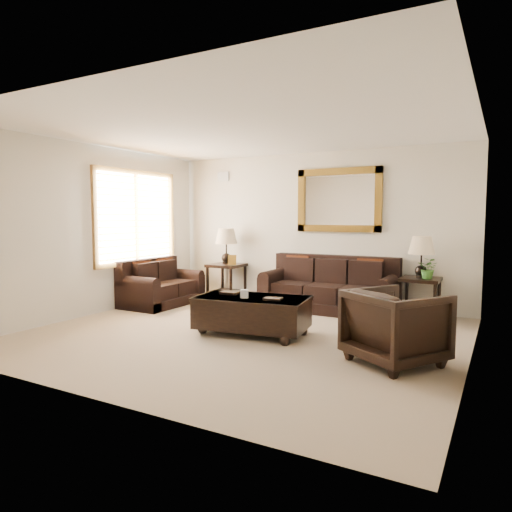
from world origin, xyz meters
The scene contains 11 objects.
room centered at (0.00, 0.00, 1.35)m, with size 5.51×5.01×2.71m.
window centered at (-2.70, 0.90, 1.55)m, with size 0.07×1.96×1.66m.
mirror centered at (0.47, 2.47, 1.85)m, with size 1.50×0.06×1.10m.
air_vent centered at (-1.90, 2.48, 2.35)m, with size 0.25×0.02×0.18m, color #999999.
sofa centered at (0.47, 2.07, 0.33)m, with size 2.20×0.95×0.90m.
loveseat centered at (-2.36, 1.08, 0.30)m, with size 0.85×1.44×0.81m.
end_table_left centered at (-1.63, 2.15, 0.88)m, with size 0.61×0.61×1.34m.
end_table_right centered at (1.91, 2.17, 0.83)m, with size 0.57×0.57×1.26m.
coffee_table centered at (0.10, 0.06, 0.31)m, with size 1.58×1.00×0.63m.
armchair centered at (2.04, -0.27, 0.44)m, with size 0.85×0.80×0.88m, color black.
potted_plant centered at (2.03, 2.07, 0.75)m, with size 0.29×0.32×0.25m, color #2D6021.
Camera 1 is at (3.03, -5.17, 1.57)m, focal length 32.00 mm.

